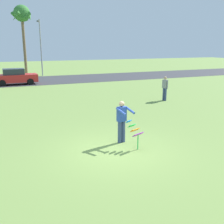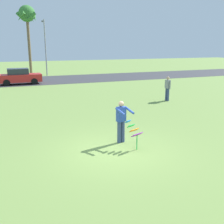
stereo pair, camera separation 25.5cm
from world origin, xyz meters
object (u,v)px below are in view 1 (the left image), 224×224
(person_kite_flyer, at_px, (122,120))
(kite_held, at_px, (135,131))
(streetlight_pole, at_px, (41,44))
(person_walker_near, at_px, (165,88))
(parked_car_red, at_px, (15,77))
(palm_tree_right_near, at_px, (22,17))

(person_kite_flyer, distance_m, kite_held, 0.84)
(kite_held, height_order, streetlight_pole, streetlight_pole)
(person_kite_flyer, relative_size, streetlight_pole, 0.25)
(kite_held, xyz_separation_m, streetlight_pole, (0.61, 27.11, 3.28))
(person_kite_flyer, xyz_separation_m, person_walker_near, (6.42, 6.54, -0.02))
(kite_held, bearing_deg, person_walker_near, 49.57)
(parked_car_red, bearing_deg, kite_held, -81.03)
(palm_tree_right_near, bearing_deg, parked_car_red, -101.69)
(parked_car_red, xyz_separation_m, streetlight_pole, (3.74, 7.26, 3.22))
(parked_car_red, xyz_separation_m, palm_tree_right_near, (1.95, 9.44, 6.66))
(streetlight_pole, bearing_deg, palm_tree_right_near, 129.36)
(streetlight_pole, bearing_deg, person_walker_near, -74.14)
(parked_car_red, height_order, palm_tree_right_near, palm_tree_right_near)
(person_kite_flyer, xyz_separation_m, parked_car_red, (-2.95, 19.08, -0.18))
(palm_tree_right_near, height_order, person_walker_near, palm_tree_right_near)
(kite_held, height_order, parked_car_red, parked_car_red)
(kite_held, distance_m, palm_tree_right_near, 30.08)
(person_kite_flyer, distance_m, person_walker_near, 9.16)
(parked_car_red, height_order, streetlight_pole, streetlight_pole)
(parked_car_red, relative_size, person_walker_near, 2.44)
(parked_car_red, xyz_separation_m, person_walker_near, (9.37, -12.54, 0.16))
(person_kite_flyer, height_order, parked_car_red, person_kite_flyer)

